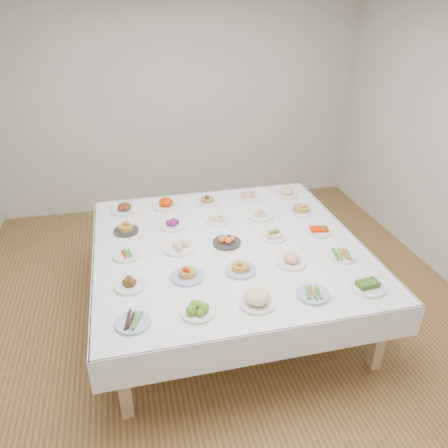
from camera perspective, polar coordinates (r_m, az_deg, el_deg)
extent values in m
plane|color=olive|center=(4.48, -0.46, -10.46)|extent=(5.00, 5.00, 0.00)
cube|color=silver|center=(6.13, -5.97, 14.84)|extent=(5.00, 0.02, 2.80)
cube|color=silver|center=(1.84, 18.77, -23.27)|extent=(5.00, 0.02, 2.80)
cube|color=white|center=(4.02, 0.50, -3.00)|extent=(2.39, 2.39, 0.06)
cube|color=white|center=(5.10, -2.74, 2.73)|extent=(2.41, 0.02, 0.28)
cube|color=white|center=(3.17, 5.88, -15.68)|extent=(2.41, 0.02, 0.28)
cube|color=white|center=(4.47, 15.55, -2.25)|extent=(0.02, 2.41, 0.28)
cube|color=white|center=(4.01, -16.48, -6.28)|extent=(0.02, 2.41, 0.28)
cube|color=tan|center=(3.38, -13.01, -19.33)|extent=(0.09, 0.09, 0.69)
cube|color=tan|center=(3.85, 19.67, -13.46)|extent=(0.09, 0.09, 0.69)
cube|color=tan|center=(5.00, -13.78, -2.12)|extent=(0.09, 0.09, 0.69)
cube|color=tan|center=(5.33, 8.50, 0.41)|extent=(0.09, 0.09, 0.69)
cylinder|color=#4C66B2|center=(3.17, -11.80, -12.54)|extent=(0.24, 0.24, 0.02)
cylinder|color=white|center=(3.20, -3.44, -11.48)|extent=(0.24, 0.24, 0.02)
cylinder|color=white|center=(3.29, 4.33, -10.29)|extent=(0.26, 0.26, 0.02)
cylinder|color=#4C66B2|center=(3.43, 11.53, -9.03)|extent=(0.25, 0.25, 0.02)
cylinder|color=white|center=(3.61, 18.18, -7.88)|extent=(0.27, 0.27, 0.02)
cylinder|color=white|center=(3.53, -12.12, -7.89)|extent=(0.25, 0.25, 0.02)
cylinder|color=#4C66B2|center=(3.56, -4.77, -6.88)|extent=(0.26, 0.26, 0.02)
cylinder|color=#4C66B2|center=(3.62, 2.20, -6.11)|extent=(0.25, 0.25, 0.02)
cylinder|color=white|center=(3.76, 8.76, -5.04)|extent=(0.25, 0.25, 0.02)
cylinder|color=white|center=(3.94, 15.09, -4.11)|extent=(0.23, 0.23, 0.02)
cylinder|color=white|center=(3.91, -12.54, -4.01)|extent=(0.24, 0.24, 0.02)
cylinder|color=white|center=(3.93, -5.89, -3.29)|extent=(0.26, 0.26, 0.02)
cylinder|color=#2C2A27|center=(4.00, 0.35, -2.49)|extent=(0.26, 0.26, 0.02)
cylinder|color=white|center=(4.12, 6.45, -1.73)|extent=(0.24, 0.24, 0.02)
cylinder|color=white|center=(4.28, 12.27, -1.01)|extent=(0.24, 0.24, 0.02)
cylinder|color=#2C2A27|center=(4.30, -12.65, -0.92)|extent=(0.23, 0.23, 0.02)
cylinder|color=white|center=(4.31, -6.68, -0.25)|extent=(0.25, 0.25, 0.02)
cylinder|color=white|center=(4.38, -0.89, 0.39)|extent=(0.23, 0.23, 0.02)
cylinder|color=white|center=(4.48, 4.70, 1.01)|extent=(0.27, 0.27, 0.02)
cylinder|color=white|center=(4.63, 10.01, 1.60)|extent=(0.23, 0.23, 0.02)
cylinder|color=white|center=(4.70, -12.81, 1.71)|extent=(0.27, 0.27, 0.02)
cylinder|color=white|center=(4.72, -7.55, 2.31)|extent=(0.27, 0.27, 0.02)
cylinder|color=white|center=(4.77, -2.16, 2.82)|extent=(0.24, 0.24, 0.02)
cylinder|color=white|center=(4.87, 3.17, 3.39)|extent=(0.25, 0.25, 0.02)
cylinder|color=white|center=(5.01, 8.12, 3.83)|extent=(0.25, 0.25, 0.02)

